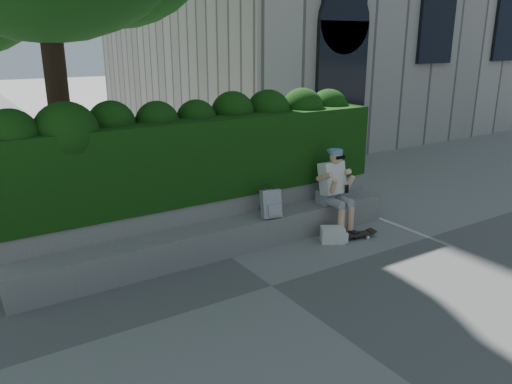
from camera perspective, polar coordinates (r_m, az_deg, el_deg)
ground at (r=6.58m, az=1.79°, el=-10.67°), size 80.00×80.00×0.00m
bench_ledge at (r=7.45m, az=-3.65°, el=-5.35°), size 6.00×0.45×0.45m
planter_wall at (r=7.79m, az=-5.37°, el=-3.20°), size 6.00×0.50×0.75m
hedge at (r=7.70m, az=-6.34°, el=4.12°), size 6.00×1.00×1.20m
person at (r=8.21m, az=8.95°, el=0.52°), size 0.40×0.76×1.38m
skateboard at (r=8.13m, az=10.85°, el=-4.88°), size 0.76×0.34×0.08m
backpack_plaid at (r=7.59m, az=1.72°, el=-1.34°), size 0.32×0.22×0.43m
backpack_ground at (r=7.96m, az=8.76°, el=-4.85°), size 0.45×0.41×0.24m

